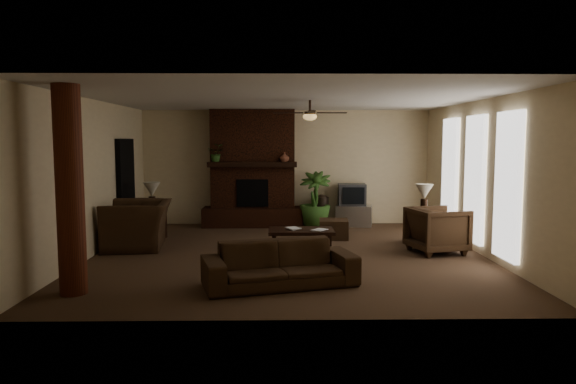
{
  "coord_description": "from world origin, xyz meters",
  "views": [
    {
      "loc": [
        -0.17,
        -9.32,
        2.07
      ],
      "look_at": [
        0.0,
        0.4,
        1.1
      ],
      "focal_mm": 32.46,
      "sensor_mm": 36.0,
      "label": 1
    }
  ],
  "objects_px": {
    "sofa": "(280,257)",
    "armchair_left": "(138,217)",
    "side_table_left": "(151,226)",
    "lamp_left": "(152,192)",
    "coffee_table": "(301,232)",
    "ottoman": "(334,229)",
    "tv_stand": "(354,215)",
    "floor_vase": "(322,208)",
    "armchair_right": "(437,228)",
    "floor_plant": "(315,212)",
    "side_table_right": "(421,230)",
    "lamp_right": "(424,194)",
    "log_column": "(70,191)"
  },
  "relations": [
    {
      "from": "ottoman",
      "to": "tv_stand",
      "type": "height_order",
      "value": "tv_stand"
    },
    {
      "from": "floor_vase",
      "to": "armchair_left",
      "type": "bearing_deg",
      "value": -146.25
    },
    {
      "from": "sofa",
      "to": "floor_vase",
      "type": "relative_size",
      "value": 2.8
    },
    {
      "from": "lamp_left",
      "to": "coffee_table",
      "type": "bearing_deg",
      "value": -24.06
    },
    {
      "from": "log_column",
      "to": "armchair_left",
      "type": "height_order",
      "value": "log_column"
    },
    {
      "from": "side_table_right",
      "to": "side_table_left",
      "type": "bearing_deg",
      "value": 174.51
    },
    {
      "from": "ottoman",
      "to": "floor_vase",
      "type": "distance_m",
      "value": 1.64
    },
    {
      "from": "armchair_left",
      "to": "ottoman",
      "type": "relative_size",
      "value": 2.3
    },
    {
      "from": "lamp_left",
      "to": "side_table_right",
      "type": "relative_size",
      "value": 1.18
    },
    {
      "from": "log_column",
      "to": "side_table_right",
      "type": "xyz_separation_m",
      "value": [
        5.64,
        3.38,
        -1.12
      ]
    },
    {
      "from": "sofa",
      "to": "coffee_table",
      "type": "xyz_separation_m",
      "value": [
        0.4,
        2.23,
        -0.05
      ]
    },
    {
      "from": "coffee_table",
      "to": "tv_stand",
      "type": "bearing_deg",
      "value": 64.67
    },
    {
      "from": "ottoman",
      "to": "tv_stand",
      "type": "distance_m",
      "value": 1.75
    },
    {
      "from": "lamp_right",
      "to": "floor_plant",
      "type": "bearing_deg",
      "value": 136.37
    },
    {
      "from": "sofa",
      "to": "armchair_left",
      "type": "distance_m",
      "value": 3.85
    },
    {
      "from": "ottoman",
      "to": "floor_plant",
      "type": "xyz_separation_m",
      "value": [
        -0.31,
        1.37,
        0.17
      ]
    },
    {
      "from": "log_column",
      "to": "armchair_right",
      "type": "xyz_separation_m",
      "value": [
        5.69,
        2.47,
        -0.93
      ]
    },
    {
      "from": "armchair_left",
      "to": "side_table_left",
      "type": "xyz_separation_m",
      "value": [
        0.03,
        0.88,
        -0.33
      ]
    },
    {
      "from": "tv_stand",
      "to": "floor_vase",
      "type": "distance_m",
      "value": 0.81
    },
    {
      "from": "side_table_right",
      "to": "lamp_right",
      "type": "height_order",
      "value": "lamp_right"
    },
    {
      "from": "side_table_left",
      "to": "floor_vase",
      "type": "bearing_deg",
      "value": 23.66
    },
    {
      "from": "sofa",
      "to": "side_table_left",
      "type": "height_order",
      "value": "sofa"
    },
    {
      "from": "armchair_right",
      "to": "ottoman",
      "type": "bearing_deg",
      "value": 36.37
    },
    {
      "from": "log_column",
      "to": "floor_plant",
      "type": "distance_m",
      "value": 6.5
    },
    {
      "from": "side_table_right",
      "to": "lamp_right",
      "type": "bearing_deg",
      "value": -43.77
    },
    {
      "from": "tv_stand",
      "to": "side_table_left",
      "type": "height_order",
      "value": "side_table_left"
    },
    {
      "from": "floor_plant",
      "to": "side_table_right",
      "type": "relative_size",
      "value": 2.42
    },
    {
      "from": "coffee_table",
      "to": "floor_vase",
      "type": "relative_size",
      "value": 1.56
    },
    {
      "from": "sofa",
      "to": "side_table_left",
      "type": "relative_size",
      "value": 3.91
    },
    {
      "from": "side_table_right",
      "to": "sofa",
      "type": "bearing_deg",
      "value": -133.04
    },
    {
      "from": "sofa",
      "to": "floor_plant",
      "type": "height_order",
      "value": "sofa"
    },
    {
      "from": "floor_vase",
      "to": "side_table_left",
      "type": "relative_size",
      "value": 1.4
    },
    {
      "from": "sofa",
      "to": "floor_vase",
      "type": "distance_m",
      "value": 5.31
    },
    {
      "from": "sofa",
      "to": "tv_stand",
      "type": "relative_size",
      "value": 2.53
    },
    {
      "from": "floor_plant",
      "to": "side_table_left",
      "type": "height_order",
      "value": "floor_plant"
    },
    {
      "from": "ottoman",
      "to": "floor_vase",
      "type": "xyz_separation_m",
      "value": [
        -0.12,
        1.62,
        0.23
      ]
    },
    {
      "from": "ottoman",
      "to": "side_table_left",
      "type": "relative_size",
      "value": 1.09
    },
    {
      "from": "ottoman",
      "to": "tv_stand",
      "type": "bearing_deg",
      "value": 67.67
    },
    {
      "from": "floor_vase",
      "to": "side_table_right",
      "type": "xyz_separation_m",
      "value": [
        1.83,
        -2.17,
        -0.16
      ]
    },
    {
      "from": "sofa",
      "to": "lamp_left",
      "type": "bearing_deg",
      "value": 111.11
    },
    {
      "from": "armchair_left",
      "to": "lamp_right",
      "type": "height_order",
      "value": "armchair_left"
    },
    {
      "from": "tv_stand",
      "to": "lamp_left",
      "type": "bearing_deg",
      "value": -147.68
    },
    {
      "from": "floor_vase",
      "to": "side_table_right",
      "type": "height_order",
      "value": "floor_vase"
    },
    {
      "from": "log_column",
      "to": "sofa",
      "type": "relative_size",
      "value": 1.3
    },
    {
      "from": "tv_stand",
      "to": "side_table_right",
      "type": "distance_m",
      "value": 2.4
    },
    {
      "from": "armchair_left",
      "to": "armchair_right",
      "type": "relative_size",
      "value": 1.48
    },
    {
      "from": "log_column",
      "to": "coffee_table",
      "type": "distance_m",
      "value": 4.22
    },
    {
      "from": "side_table_left",
      "to": "lamp_left",
      "type": "relative_size",
      "value": 0.85
    },
    {
      "from": "armchair_left",
      "to": "lamp_left",
      "type": "distance_m",
      "value": 0.98
    },
    {
      "from": "floor_plant",
      "to": "side_table_right",
      "type": "xyz_separation_m",
      "value": [
        2.01,
        -1.91,
        -0.1
      ]
    }
  ]
}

